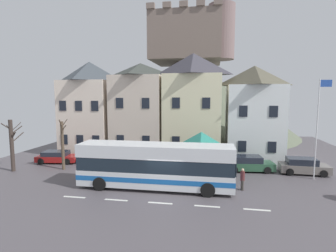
% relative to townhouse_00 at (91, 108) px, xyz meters
% --- Properties ---
extents(ground_plane, '(40.00, 60.00, 0.07)m').
position_rel_townhouse_00_xyz_m(ground_plane, '(11.18, -11.81, -5.47)').
color(ground_plane, '#514B50').
extents(townhouse_00, '(5.64, 5.68, 10.87)m').
position_rel_townhouse_00_xyz_m(townhouse_00, '(0.00, 0.00, 0.00)').
color(townhouse_00, beige).
rests_on(townhouse_00, ground_plane).
extents(townhouse_01, '(5.67, 6.52, 10.63)m').
position_rel_townhouse_00_xyz_m(townhouse_01, '(6.10, 0.42, -0.12)').
color(townhouse_01, beige).
rests_on(townhouse_01, ground_plane).
extents(townhouse_02, '(6.08, 5.17, 11.49)m').
position_rel_townhouse_00_xyz_m(townhouse_02, '(12.22, -0.25, 0.31)').
color(townhouse_02, beige).
rests_on(townhouse_02, ground_plane).
extents(townhouse_03, '(5.64, 6.52, 10.11)m').
position_rel_townhouse_00_xyz_m(townhouse_03, '(18.76, 0.42, -0.38)').
color(townhouse_03, white).
rests_on(townhouse_03, ground_plane).
extents(hilltop_castle, '(39.02, 39.02, 21.76)m').
position_rel_townhouse_00_xyz_m(hilltop_castle, '(9.62, 19.35, 2.15)').
color(hilltop_castle, '#59614D').
rests_on(hilltop_castle, ground_plane).
extents(transit_bus, '(11.57, 2.69, 3.34)m').
position_rel_townhouse_00_xyz_m(transit_bus, '(10.28, -10.71, -3.75)').
color(transit_bus, silver).
rests_on(transit_bus, ground_plane).
extents(bus_shelter, '(3.60, 3.60, 3.89)m').
position_rel_townhouse_00_xyz_m(bus_shelter, '(13.50, -7.36, -2.31)').
color(bus_shelter, '#473D33').
rests_on(bus_shelter, ground_plane).
extents(parked_car_00, '(4.59, 2.33, 1.39)m').
position_rel_townhouse_00_xyz_m(parked_car_00, '(17.70, -4.81, -4.75)').
color(parked_car_00, '#2C563B').
rests_on(parked_car_00, ground_plane).
extents(parked_car_01, '(4.11, 1.96, 1.41)m').
position_rel_townhouse_00_xyz_m(parked_car_01, '(22.42, -4.92, -4.75)').
color(parked_car_01, slate).
rests_on(parked_car_01, ground_plane).
extents(parked_car_02, '(4.27, 2.39, 1.20)m').
position_rel_townhouse_00_xyz_m(parked_car_02, '(-1.43, -4.97, -4.83)').
color(parked_car_02, maroon).
rests_on(parked_car_02, ground_plane).
extents(parked_car_03, '(4.55, 2.34, 1.34)m').
position_rel_townhouse_00_xyz_m(parked_car_03, '(3.31, -4.67, -4.78)').
color(parked_car_03, white).
rests_on(parked_car_03, ground_plane).
extents(pedestrian_00, '(0.34, 0.38, 1.55)m').
position_rel_townhouse_00_xyz_m(pedestrian_00, '(14.81, -8.53, -4.60)').
color(pedestrian_00, black).
rests_on(pedestrian_00, ground_plane).
extents(pedestrian_01, '(0.32, 0.30, 1.63)m').
position_rel_townhouse_00_xyz_m(pedestrian_01, '(15.90, -8.48, -4.48)').
color(pedestrian_01, black).
rests_on(pedestrian_01, ground_plane).
extents(pedestrian_02, '(0.33, 0.37, 1.62)m').
position_rel_townhouse_00_xyz_m(pedestrian_02, '(16.66, -10.05, -4.57)').
color(pedestrian_02, '#38332D').
rests_on(pedestrian_02, ground_plane).
extents(public_bench, '(1.75, 0.48, 0.87)m').
position_rel_townhouse_00_xyz_m(public_bench, '(13.88, -5.15, -4.96)').
color(public_bench, brown).
rests_on(public_bench, ground_plane).
extents(flagpole, '(0.95, 0.10, 8.23)m').
position_rel_townhouse_00_xyz_m(flagpole, '(22.88, -6.41, -0.73)').
color(flagpole, silver).
rests_on(flagpole, ground_plane).
extents(bare_tree_00, '(1.46, 1.86, 4.75)m').
position_rel_townhouse_00_xyz_m(bare_tree_00, '(-3.59, -8.54, -2.96)').
color(bare_tree_00, '#382D28').
rests_on(bare_tree_00, ground_plane).
extents(bare_tree_01, '(1.11, 1.19, 4.78)m').
position_rel_townhouse_00_xyz_m(bare_tree_01, '(0.65, -7.26, -3.01)').
color(bare_tree_01, brown).
rests_on(bare_tree_01, ground_plane).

